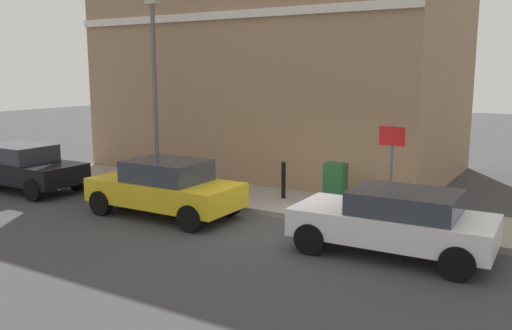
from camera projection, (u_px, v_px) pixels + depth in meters
The scene contains 11 objects.
ground at pixel (291, 229), 12.60m from camera, with size 80.00×80.00×0.00m, color #38383A.
sidewalk at pixel (154, 184), 17.30m from camera, with size 2.52×30.00×0.15m, color gray.
corner_building at pixel (282, 60), 19.84m from camera, with size 7.61×12.16×8.11m.
car_white at pixel (395, 220), 10.77m from camera, with size 1.97×3.98×1.33m.
car_yellow at pixel (165, 187), 13.68m from camera, with size 1.87×3.99×1.44m.
car_black at pixel (19, 167), 16.72m from camera, with size 1.88×4.47×1.41m.
utility_cabinet at pixel (335, 186), 14.07m from camera, with size 0.46×0.61×1.15m.
bollard_near_cabinet at pixel (283, 179), 14.97m from camera, with size 0.14×0.14×1.04m.
bollard_far_kerb at pixel (210, 180), 14.81m from camera, with size 0.14×0.14×1.04m.
street_sign at pixel (391, 160), 12.29m from camera, with size 0.08×0.60×2.30m.
lamppost at pixel (155, 82), 16.88m from camera, with size 0.20×0.44×5.72m.
Camera 1 is at (-10.80, -5.63, 3.66)m, focal length 37.84 mm.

